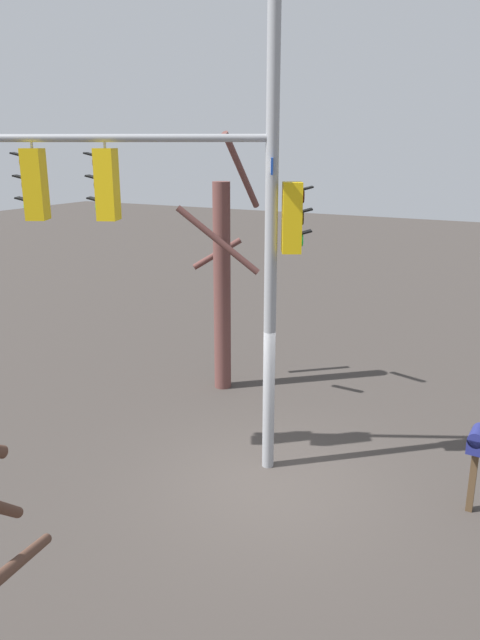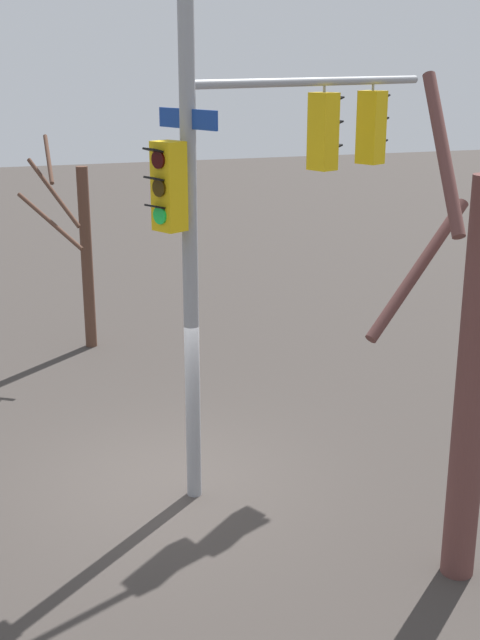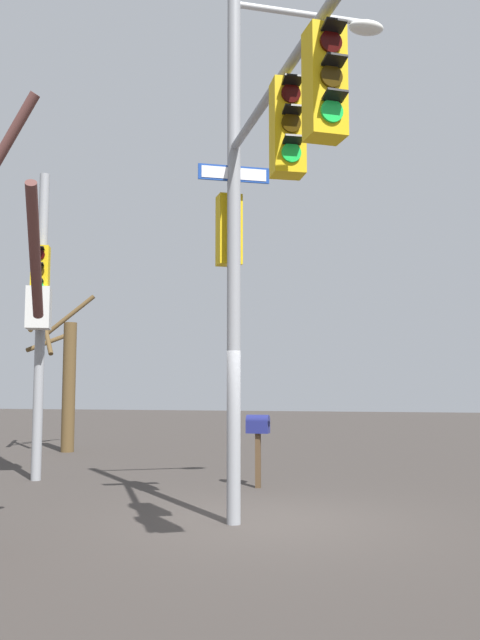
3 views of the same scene
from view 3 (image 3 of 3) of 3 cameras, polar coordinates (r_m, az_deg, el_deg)
ground_plane at (r=10.11m, az=2.53°, el=-17.03°), size 80.00×80.00×0.00m
main_signal_pole_assembly at (r=9.14m, az=1.93°, el=12.39°), size 2.86×5.61×8.41m
secondary_pole_assembly at (r=14.52m, az=-16.99°, el=0.98°), size 0.67×0.85×6.59m
mailbox at (r=13.05m, az=1.57°, el=-9.54°), size 0.45×0.26×1.41m
bare_tree_across_street at (r=20.56m, az=-14.94°, el=-4.54°), size 1.72×2.56×4.85m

